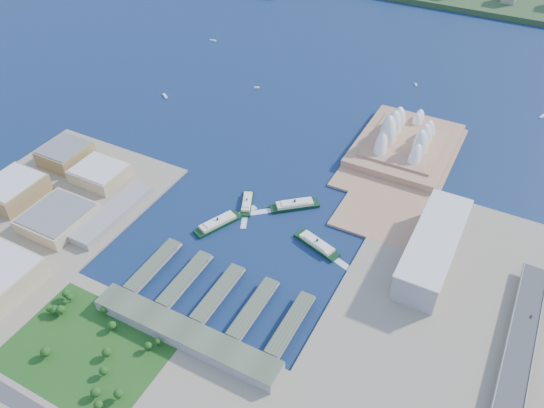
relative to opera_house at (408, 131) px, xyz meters
The scene contains 22 objects.
ground 300.75m from the opera_house, 110.56° to the right, with size 3000.00×3000.00×0.00m, color #0E2243.
west_land 524.58m from the opera_house, 132.68° to the right, with size 220.00×390.00×3.00m, color gray.
south_land 502.05m from the opera_house, 102.09° to the right, with size 720.00×180.00×3.00m, color gray.
east_land 357.85m from the opera_house, 67.75° to the right, with size 240.00×500.00×3.00m, color gray.
peninsula 36.56m from the opera_house, 82.87° to the right, with size 135.00×220.00×3.00m, color tan.
opera_house is the anchor object (origin of this frame).
toaster_building 219.62m from the opera_house, 65.77° to the right, with size 45.00×155.00×35.00m, color #929297.
expressway 392.63m from the opera_house, 60.16° to the right, with size 26.00×340.00×11.85m, color gray, non-canonical shape.
west_buildings 498.76m from the opera_house, 135.41° to the right, with size 200.00×280.00×27.00m, color olive, non-canonical shape.
ferry_wharves 367.50m from the opera_house, 104.38° to the right, with size 184.00×90.00×9.30m, color #4C5641, non-canonical shape.
terminal_building 425.27m from the opera_house, 102.24° to the right, with size 200.00×28.00×12.00m, color gray.
park 498.56m from the opera_house, 109.34° to the right, with size 150.00×110.00×16.00m, color #194714, non-canonical shape.
ferry_a 254.87m from the opera_house, 123.46° to the right, with size 12.38×48.63×9.20m, color black, non-canonical shape.
ferry_b 207.59m from the opera_house, 114.15° to the right, with size 15.56×61.13×11.56m, color black, non-canonical shape.
ferry_c 303.23m from the opera_house, 120.00° to the right, with size 15.47×60.78×11.49m, color black, non-canonical shape.
ferry_d 242.05m from the opera_house, 97.42° to the right, with size 15.07×59.21×11.20m, color black, non-canonical shape.
boat_a 400.45m from the opera_house, behind, with size 3.91×15.66×3.02m, color white, non-canonical shape.
boat_b 286.38m from the opera_house, 167.47° to the left, with size 3.06×8.73×2.36m, color white, non-canonical shape.
boat_c 251.67m from the opera_house, 49.21° to the left, with size 3.68×12.63×2.84m, color white, non-canonical shape.
boat_d 490.08m from the opera_house, 156.96° to the left, with size 3.04×13.90×2.35m, color white, non-canonical shape.
boat_e 205.25m from the opera_house, 101.84° to the left, with size 3.08×9.69×2.38m, color white, non-canonical shape.
car_c 315.13m from the opera_house, 50.78° to the right, with size 1.72×4.24×1.23m, color slate.
Camera 1 is at (231.55, -366.17, 432.35)m, focal length 35.00 mm.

